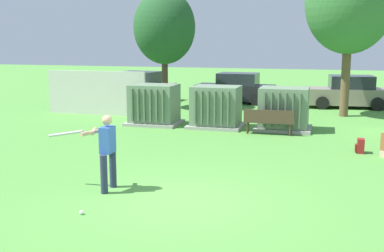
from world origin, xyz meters
name	(u,v)px	position (x,y,z in m)	size (l,w,h in m)	color
ground_plane	(178,202)	(0.00, 0.00, 0.00)	(96.00, 96.00, 0.00)	#51933D
fence_panel	(96,93)	(-7.29, 10.50, 1.00)	(4.80, 0.12, 2.00)	beige
transformer_west	(154,105)	(-3.84, 8.81, 0.79)	(2.10, 1.70, 1.62)	#9E9B93
transformer_mid_west	(216,107)	(-1.28, 8.84, 0.79)	(2.10, 1.70, 1.62)	#9E9B93
transformer_mid_east	(284,109)	(1.32, 9.01, 0.79)	(2.10, 1.70, 1.62)	#9E9B93
park_bench	(269,120)	(0.90, 7.92, 0.54)	(1.81, 0.44, 0.92)	#4C3828
batter	(105,148)	(-1.83, 0.33, 0.98)	(1.60, 0.72, 1.74)	#282D4C
sports_ball	(82,212)	(-1.60, -1.26, 0.04)	(0.09, 0.09, 0.09)	white
backpack	(360,146)	(3.94, 5.82, 0.21)	(0.26, 0.32, 0.44)	maroon
tree_left	(164,28)	(-4.99, 13.43, 3.98)	(3.03, 3.03, 5.80)	#4C3828
tree_center_left	(350,2)	(3.60, 13.15, 5.01)	(3.82, 3.82, 7.30)	brown
parked_car_leftmost	(138,87)	(-7.59, 16.15, 0.75)	(4.36, 2.27, 1.62)	gray
parked_car_left_of_center	(236,89)	(-1.97, 16.44, 0.75)	(4.24, 1.99, 1.62)	black
parked_car_right_of_center	(348,93)	(3.86, 16.13, 0.75)	(4.37, 2.28, 1.62)	gray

